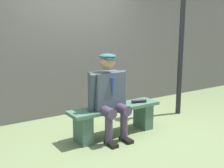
{
  "coord_description": "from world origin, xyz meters",
  "views": [
    {
      "loc": [
        2.25,
        3.25,
        1.58
      ],
      "look_at": [
        0.06,
        0.0,
        0.81
      ],
      "focal_mm": 43.03,
      "sensor_mm": 36.0,
      "label": 1
    }
  ],
  "objects_px": {
    "bench": "(115,116)",
    "lamp_post": "(183,17)",
    "seated_man": "(109,93)",
    "rolled_magazine": "(139,101)"
  },
  "relations": [
    {
      "from": "bench",
      "to": "lamp_post",
      "type": "bearing_deg",
      "value": -172.15
    },
    {
      "from": "seated_man",
      "to": "lamp_post",
      "type": "xyz_separation_m",
      "value": [
        -1.81,
        -0.28,
        1.13
      ]
    },
    {
      "from": "seated_man",
      "to": "rolled_magazine",
      "type": "distance_m",
      "value": 0.62
    },
    {
      "from": "lamp_post",
      "to": "seated_man",
      "type": "bearing_deg",
      "value": 8.8
    },
    {
      "from": "seated_man",
      "to": "bench",
      "type": "bearing_deg",
      "value": -161.52
    },
    {
      "from": "bench",
      "to": "lamp_post",
      "type": "relative_size",
      "value": 0.56
    },
    {
      "from": "rolled_magazine",
      "to": "lamp_post",
      "type": "xyz_separation_m",
      "value": [
        -1.23,
        -0.28,
        1.34
      ]
    },
    {
      "from": "bench",
      "to": "seated_man",
      "type": "relative_size",
      "value": 1.18
    },
    {
      "from": "rolled_magazine",
      "to": "lamp_post",
      "type": "height_order",
      "value": "lamp_post"
    },
    {
      "from": "lamp_post",
      "to": "rolled_magazine",
      "type": "bearing_deg",
      "value": 12.81
    }
  ]
}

